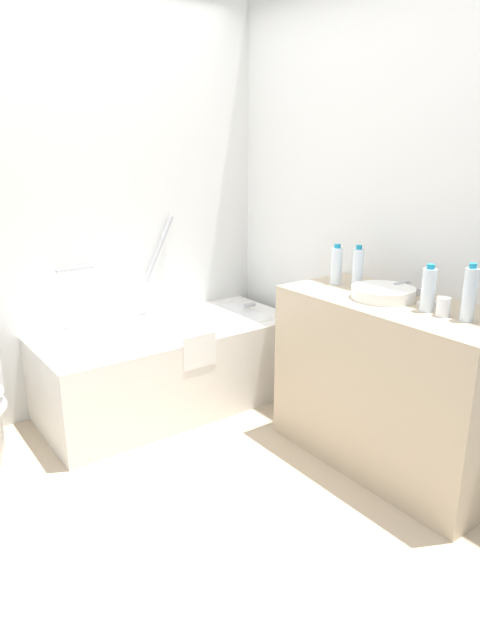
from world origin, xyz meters
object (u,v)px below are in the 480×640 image
(water_bottle_1, at_px, (469,294))
(water_bottle_2, at_px, (428,290))
(sink_faucet, at_px, (406,287))
(water_bottle_3, at_px, (357,268))
(drinking_glass_0, at_px, (443,307))
(sink_basin, at_px, (383,293))
(water_bottle_0, at_px, (336,266))
(soap_dish, at_px, (428,304))
(bathtub, at_px, (170,364))

(water_bottle_1, relative_size, water_bottle_2, 1.16)
(sink_faucet, relative_size, water_bottle_3, 0.65)
(water_bottle_3, distance_m, drinking_glass_0, 0.59)
(water_bottle_1, bearing_deg, water_bottle_2, 94.22)
(sink_faucet, xyz_separation_m, water_bottle_2, (-0.20, -0.27, 0.07))
(sink_basin, height_order, water_bottle_0, water_bottle_0)
(water_bottle_1, height_order, soap_dish, water_bottle_1)
(sink_faucet, height_order, soap_dish, sink_faucet)
(water_bottle_1, distance_m, water_bottle_3, 0.69)
(water_bottle_3, bearing_deg, soap_dish, -87.24)
(bathtub, xyz_separation_m, sink_basin, (0.59, -1.17, 0.63))
(soap_dish, bearing_deg, water_bottle_3, 92.76)
(bathtub, bearing_deg, soap_dish, -64.22)
(sink_basin, height_order, water_bottle_1, water_bottle_1)
(water_bottle_0, xyz_separation_m, water_bottle_2, (-0.04, -0.62, -0.00))
(water_bottle_0, bearing_deg, soap_dish, -85.46)
(sink_faucet, height_order, drinking_glass_0, drinking_glass_0)
(soap_dish, bearing_deg, water_bottle_1, -106.26)
(soap_dish, bearing_deg, sink_basin, 109.10)
(sink_basin, xyz_separation_m, drinking_glass_0, (-0.02, -0.36, 0.01))
(sink_faucet, distance_m, water_bottle_3, 0.27)
(bathtub, distance_m, water_bottle_0, 1.25)
(water_bottle_1, bearing_deg, sink_faucet, 68.34)
(sink_basin, xyz_separation_m, water_bottle_2, (-0.01, -0.27, 0.08))
(bathtub, height_order, water_bottle_2, bathtub)
(bathtub, relative_size, water_bottle_0, 7.27)
(water_bottle_1, bearing_deg, water_bottle_3, 85.71)
(water_bottle_3, height_order, soap_dish, water_bottle_3)
(soap_dish, bearing_deg, sink_faucet, 62.51)
(water_bottle_0, relative_size, soap_dish, 2.49)
(water_bottle_0, relative_size, water_bottle_2, 1.00)
(water_bottle_2, bearing_deg, water_bottle_0, 86.15)
(water_bottle_1, relative_size, soap_dish, 2.87)
(sink_faucet, relative_size, water_bottle_0, 0.68)
(sink_faucet, relative_size, water_bottle_1, 0.59)
(water_bottle_1, height_order, drinking_glass_0, water_bottle_1)
(sink_faucet, bearing_deg, bathtub, 123.68)
(sink_faucet, distance_m, water_bottle_1, 0.51)
(water_bottle_2, xyz_separation_m, soap_dish, (0.09, 0.05, -0.09))
(water_bottle_1, height_order, water_bottle_3, water_bottle_1)
(bathtub, height_order, water_bottle_0, bathtub)
(sink_basin, relative_size, water_bottle_0, 1.42)
(water_bottle_3, height_order, drinking_glass_0, water_bottle_3)
(sink_faucet, height_order, water_bottle_2, water_bottle_2)
(water_bottle_0, bearing_deg, bathtub, 127.45)
(bathtub, bearing_deg, sink_basin, -63.07)
(water_bottle_0, distance_m, water_bottle_3, 0.13)
(water_bottle_0, distance_m, soap_dish, 0.58)
(water_bottle_2, height_order, water_bottle_3, water_bottle_3)
(drinking_glass_0, height_order, soap_dish, drinking_glass_0)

